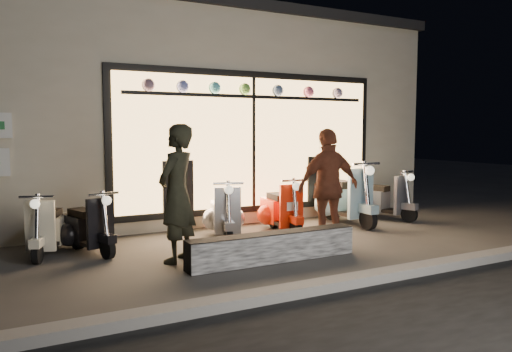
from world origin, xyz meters
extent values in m
plane|color=#383533|center=(0.00, 0.00, 0.00)|extent=(40.00, 40.00, 0.00)
cube|color=slate|center=(0.00, -2.00, 0.06)|extent=(40.00, 0.25, 0.12)
cube|color=beige|center=(0.00, 5.00, 2.00)|extent=(10.00, 6.00, 4.00)
cube|color=black|center=(0.00, 5.00, 4.10)|extent=(10.20, 6.20, 0.20)
cube|color=black|center=(0.80, 1.98, 1.55)|extent=(5.45, 0.06, 2.65)
cube|color=#FFBF6B|center=(0.80, 1.94, 1.55)|extent=(5.20, 0.04, 2.40)
cube|color=black|center=(0.80, 1.90, 2.40)|extent=(4.90, 0.06, 0.06)
cube|color=black|center=(-0.24, -0.65, 0.20)|extent=(2.45, 0.28, 0.40)
cylinder|color=black|center=(-0.37, 0.49, 0.16)|extent=(0.18, 0.32, 0.31)
cylinder|color=black|center=(-0.08, 1.37, 0.16)|extent=(0.20, 0.33, 0.31)
cube|color=#A2A2A6|center=(-0.31, 0.68, 0.51)|extent=(0.42, 0.19, 0.75)
cube|color=#A2A2A6|center=(-0.11, 1.28, 0.35)|extent=(0.56, 0.73, 0.42)
cube|color=black|center=(-0.14, 1.19, 0.60)|extent=(0.40, 0.57, 0.11)
sphere|color=#FFF2CC|center=(-0.37, 0.49, 0.87)|extent=(0.17, 0.17, 0.14)
cylinder|color=black|center=(0.83, 0.46, 0.15)|extent=(0.13, 0.32, 0.31)
cylinder|color=black|center=(0.93, 1.36, 0.15)|extent=(0.14, 0.32, 0.31)
cube|color=red|center=(0.85, 0.65, 0.51)|extent=(0.42, 0.11, 0.75)
cube|color=red|center=(0.92, 1.27, 0.35)|extent=(0.45, 0.68, 0.42)
cube|color=black|center=(0.91, 1.18, 0.60)|extent=(0.31, 0.53, 0.11)
sphere|color=#FFF2CC|center=(0.83, 0.45, 0.86)|extent=(0.15, 0.15, 0.14)
cylinder|color=black|center=(-2.20, 0.53, 0.15)|extent=(0.17, 0.31, 0.29)
cylinder|color=black|center=(-2.47, 1.35, 0.15)|extent=(0.19, 0.31, 0.29)
cube|color=black|center=(-2.26, 0.70, 0.48)|extent=(0.40, 0.18, 0.71)
cube|color=black|center=(-2.44, 1.27, 0.33)|extent=(0.54, 0.69, 0.40)
cube|color=black|center=(-2.42, 1.18, 0.57)|extent=(0.38, 0.53, 0.10)
sphere|color=#FFF2CC|center=(-2.20, 0.52, 0.82)|extent=(0.16, 0.16, 0.13)
cylinder|color=black|center=(-3.08, 0.71, 0.15)|extent=(0.18, 0.30, 0.29)
cylinder|color=black|center=(-2.79, 1.51, 0.15)|extent=(0.20, 0.31, 0.29)
cube|color=beige|center=(-3.02, 0.88, 0.48)|extent=(0.39, 0.19, 0.70)
cube|color=beige|center=(-2.81, 1.43, 0.32)|extent=(0.54, 0.68, 0.39)
cube|color=black|center=(-2.84, 1.35, 0.56)|extent=(0.39, 0.53, 0.10)
sphere|color=#FFF2CC|center=(-3.08, 0.70, 0.81)|extent=(0.16, 0.16, 0.13)
cylinder|color=black|center=(2.34, 0.44, 0.19)|extent=(0.12, 0.39, 0.38)
cylinder|color=black|center=(2.38, 1.56, 0.19)|extent=(0.15, 0.39, 0.38)
cube|color=#81A8B7|center=(2.35, 0.67, 0.63)|extent=(0.52, 0.10, 0.92)
cube|color=#81A8B7|center=(2.37, 1.45, 0.43)|extent=(0.50, 0.80, 0.52)
cube|color=black|center=(2.37, 1.34, 0.74)|extent=(0.34, 0.64, 0.13)
sphere|color=#FFF2CC|center=(2.34, 0.43, 1.07)|extent=(0.17, 0.17, 0.17)
cylinder|color=black|center=(3.53, 0.64, 0.16)|extent=(0.19, 0.33, 0.31)
cylinder|color=black|center=(3.23, 1.52, 0.16)|extent=(0.21, 0.33, 0.31)
cube|color=slate|center=(3.47, 0.83, 0.52)|extent=(0.42, 0.20, 0.76)
cube|color=slate|center=(3.26, 1.43, 0.35)|extent=(0.58, 0.74, 0.43)
cube|color=black|center=(3.29, 1.34, 0.61)|extent=(0.41, 0.57, 0.11)
sphere|color=#FFF2CC|center=(3.54, 0.63, 0.88)|extent=(0.18, 0.18, 0.14)
imported|color=black|center=(-1.38, -0.03, 0.93)|extent=(0.81, 0.78, 1.86)
imported|color=brown|center=(1.05, -0.12, 0.90)|extent=(1.08, 0.49, 1.81)
camera|label=1|loc=(-3.53, -6.41, 1.78)|focal=35.00mm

